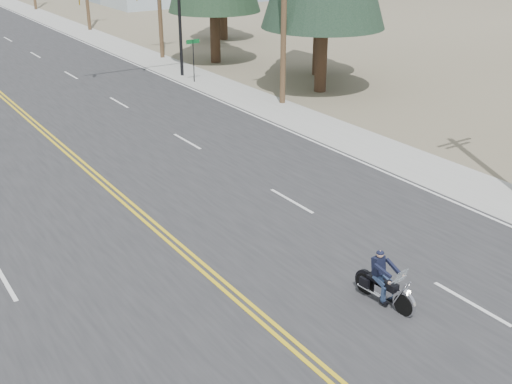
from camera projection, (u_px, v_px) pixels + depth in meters
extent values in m
cube|color=#A5A5A0|center=(27.00, 10.00, 70.80)|extent=(3.00, 200.00, 0.01)
cylinder|color=black|center=(180.00, 20.00, 40.06)|extent=(0.20, 0.20, 7.00)
cylinder|color=black|center=(194.00, 61.00, 39.29)|extent=(0.06, 0.06, 2.60)
cube|color=#0C5926|center=(193.00, 41.00, 38.82)|extent=(0.90, 0.03, 0.25)
cylinder|color=#382619|center=(321.00, 60.00, 37.02)|extent=(0.72, 0.72, 3.70)
cylinder|color=#382619|center=(318.00, 51.00, 41.14)|extent=(0.67, 0.67, 3.06)
cylinder|color=#382619|center=(215.00, 37.00, 44.62)|extent=(0.61, 0.61, 3.51)
cylinder|color=#382619|center=(223.00, 22.00, 53.17)|extent=(0.69, 0.69, 2.94)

